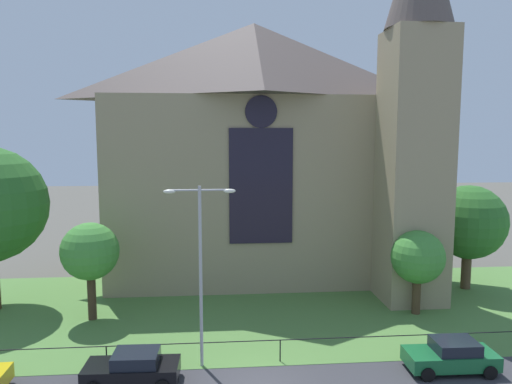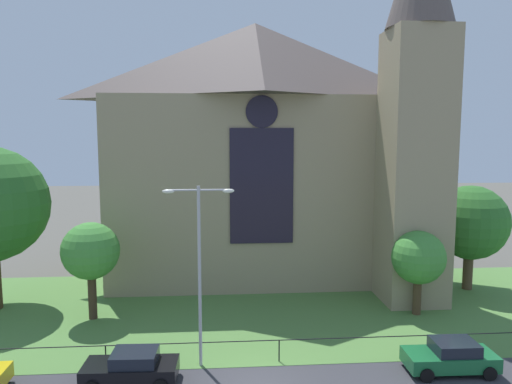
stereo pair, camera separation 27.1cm
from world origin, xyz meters
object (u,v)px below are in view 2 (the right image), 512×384
parked_car_green (451,357)px  parked_car_black (132,368)px  tree_right_far (470,223)px  streetlamp_near (199,254)px  church_building (265,147)px  tree_right_near (419,258)px  tree_left_near (91,252)px

parked_car_green → parked_car_black: bearing=1.0°
tree_right_far → streetlamp_near: size_ratio=0.87×
tree_right_far → parked_car_black: (-22.08, -11.82, -4.18)m
church_building → tree_right_near: 14.75m
tree_right_near → tree_right_far: bearing=38.4°
tree_left_near → parked_car_green: (18.71, -8.05, -3.45)m
tree_left_near → tree_right_far: bearing=8.3°
tree_left_near → parked_car_green: tree_left_near is taller
tree_left_near → parked_car_green: 20.66m
tree_left_near → streetlamp_near: streetlamp_near is taller
streetlamp_near → parked_car_black: 5.89m
tree_right_far → parked_car_green: 14.47m
church_building → streetlamp_near: 17.02m
tree_right_near → parked_car_black: bearing=-156.0°
tree_right_near → streetlamp_near: size_ratio=0.60×
streetlamp_near → tree_right_far: bearing=28.5°
church_building → tree_left_near: church_building is taller
tree_left_near → parked_car_black: size_ratio=1.41×
streetlamp_near → parked_car_black: size_ratio=2.07×
streetlamp_near → tree_left_near: bearing=136.4°
tree_left_near → tree_right_near: bearing=-2.2°
parked_car_green → tree_left_near: bearing=-22.2°
streetlamp_near → parked_car_black: streetlamp_near is taller
tree_right_near → parked_car_green: 7.96m
tree_right_far → parked_car_black: size_ratio=1.79×
parked_car_black → parked_car_green: (14.90, -0.02, 0.00)m
tree_right_far → church_building: bearing=159.6°
parked_car_green → tree_right_far: bearing=-120.1°
tree_right_near → streetlamp_near: bearing=-156.6°
tree_right_near → tree_right_far: tree_right_far is taller
tree_right_near → tree_left_near: 20.15m
tree_right_near → parked_car_black: (-16.32, -7.26, -2.87)m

